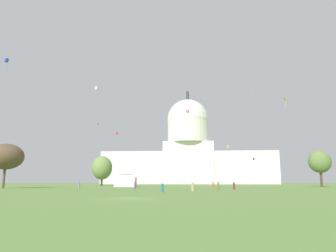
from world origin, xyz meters
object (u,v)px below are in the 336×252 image
object	(u,v)px
person_purple_edge_west	(135,185)
kite_pink_mid	(187,111)
event_tent	(126,178)
kite_black_low	(254,160)
person_olive_front_right	(218,186)
kite_violet_mid	(98,124)
kite_blue_mid	(7,60)
kite_gold_mid	(285,100)
kite_lime_high	(133,118)
person_maroon_edge_east	(234,186)
person_grey_back_left	(79,186)
tree_east_far	(320,162)
person_red_mid_right	(213,185)
kite_white_mid	(97,88)
kite_cyan_mid	(251,88)
kite_yellow_low	(228,147)
tree_west_near	(102,168)
person_teal_mid_center	(162,188)
tree_west_far	(6,157)
person_tan_front_center	(193,187)

from	to	relation	value
person_purple_edge_west	kite_pink_mid	bearing A→B (deg)	-111.20
event_tent	kite_black_low	distance (m)	60.70
person_olive_front_right	kite_black_low	distance (m)	79.25
kite_violet_mid	kite_blue_mid	bearing A→B (deg)	-98.33
kite_gold_mid	kite_lime_high	xyz separation A→B (m)	(-53.59, 87.46, 14.47)
person_maroon_edge_east	person_grey_back_left	xyz separation A→B (m)	(-33.44, 3.61, -0.03)
tree_east_far	kite_gold_mid	size ratio (longest dim) A/B	4.29
kite_black_low	person_grey_back_left	bearing A→B (deg)	-49.46
person_grey_back_left	kite_lime_high	bearing A→B (deg)	-154.28
person_red_mid_right	kite_pink_mid	bearing A→B (deg)	-20.57
person_red_mid_right	kite_white_mid	bearing A→B (deg)	-0.51
person_maroon_edge_east	kite_cyan_mid	size ratio (longest dim) A/B	0.49
kite_lime_high	kite_black_low	bearing A→B (deg)	105.97
kite_blue_mid	kite_yellow_low	bearing A→B (deg)	157.69
person_grey_back_left	tree_west_near	bearing A→B (deg)	-146.66
person_teal_mid_center	kite_blue_mid	size ratio (longest dim) A/B	0.56
person_purple_edge_west	kite_yellow_low	size ratio (longest dim) A/B	0.50
person_maroon_edge_east	person_grey_back_left	size ratio (longest dim) A/B	1.05
event_tent	kite_gold_mid	bearing A→B (deg)	-27.53
person_purple_edge_west	event_tent	bearing A→B (deg)	-72.69
person_purple_edge_west	kite_black_low	world-z (taller)	kite_black_low
tree_east_far	kite_lime_high	bearing A→B (deg)	138.78
tree_west_far	person_tan_front_center	bearing A→B (deg)	-24.65
tree_east_far	person_grey_back_left	bearing A→B (deg)	-154.55
person_tan_front_center	kite_lime_high	world-z (taller)	kite_lime_high
person_tan_front_center	person_red_mid_right	bearing A→B (deg)	-104.92
tree_east_far	kite_yellow_low	distance (m)	34.74
kite_lime_high	person_tan_front_center	bearing A→B (deg)	57.74
event_tent	person_grey_back_left	size ratio (longest dim) A/B	4.34
person_olive_front_right	kite_violet_mid	distance (m)	107.14
person_olive_front_right	kite_blue_mid	distance (m)	53.97
tree_west_far	kite_black_low	size ratio (longest dim) A/B	3.88
tree_east_far	person_teal_mid_center	world-z (taller)	tree_east_far
kite_black_low	kite_pink_mid	world-z (taller)	kite_pink_mid
kite_black_low	kite_lime_high	xyz separation A→B (m)	(-57.70, 27.95, 24.61)
tree_west_near	kite_white_mid	world-z (taller)	kite_white_mid
kite_blue_mid	person_red_mid_right	bearing A→B (deg)	139.31
person_maroon_edge_east	kite_blue_mid	size ratio (longest dim) A/B	0.61
person_teal_mid_center	person_maroon_edge_east	bearing A→B (deg)	5.03
event_tent	kite_white_mid	world-z (taller)	kite_white_mid
tree_west_near	person_purple_edge_west	xyz separation A→B (m)	(24.35, -59.22, -6.39)
tree_west_near	person_teal_mid_center	world-z (taller)	tree_west_near
tree_west_far	kite_lime_high	size ratio (longest dim) A/B	3.78
person_grey_back_left	kite_pink_mid	world-z (taller)	kite_pink_mid
tree_east_far	person_tan_front_center	size ratio (longest dim) A/B	6.90
tree_west_far	kite_violet_mid	xyz separation A→B (m)	(-0.07, 74.08, 22.38)
event_tent	kite_blue_mid	world-z (taller)	kite_blue_mid
person_maroon_edge_east	tree_east_far	bearing A→B (deg)	51.60
person_maroon_edge_east	tree_west_far	bearing A→B (deg)	174.67
kite_pink_mid	kite_blue_mid	bearing A→B (deg)	52.26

